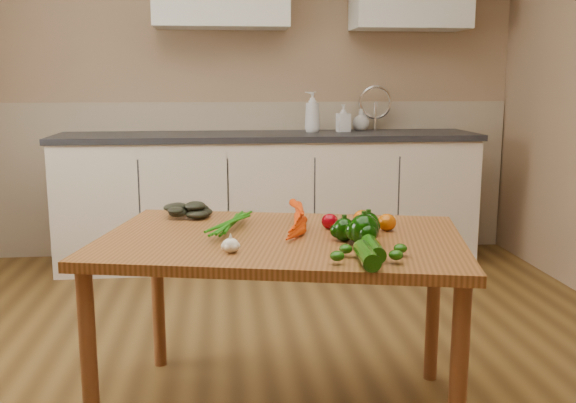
# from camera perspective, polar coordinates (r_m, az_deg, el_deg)

# --- Properties ---
(room) EXTENTS (4.04, 5.04, 2.64)m
(room) POSITION_cam_1_polar(r_m,az_deg,el_deg) (2.35, -3.14, 10.61)
(room) COLOR brown
(room) RESTS_ON ground
(counter_run) EXTENTS (2.84, 0.64, 1.14)m
(counter_run) POSITION_cam_1_polar(r_m,az_deg,el_deg) (4.44, -1.61, 0.39)
(counter_run) COLOR beige
(counter_run) RESTS_ON ground
(table) EXTENTS (1.45, 1.10, 0.70)m
(table) POSITION_cam_1_polar(r_m,az_deg,el_deg) (2.35, -0.58, -4.92)
(table) COLOR brown
(table) RESTS_ON ground
(soap_bottle_a) EXTENTS (0.12, 0.12, 0.28)m
(soap_bottle_a) POSITION_cam_1_polar(r_m,az_deg,el_deg) (4.47, 2.18, 7.96)
(soap_bottle_a) COLOR silver
(soap_bottle_a) RESTS_ON counter_run
(soap_bottle_b) EXTENTS (0.10, 0.10, 0.19)m
(soap_bottle_b) POSITION_cam_1_polar(r_m,az_deg,el_deg) (4.51, 4.95, 7.39)
(soap_bottle_b) COLOR silver
(soap_bottle_b) RESTS_ON counter_run
(soap_bottle_c) EXTENTS (0.17, 0.17, 0.15)m
(soap_bottle_c) POSITION_cam_1_polar(r_m,az_deg,el_deg) (4.64, 6.49, 7.22)
(soap_bottle_c) COLOR silver
(soap_bottle_c) RESTS_ON counter_run
(carrot_bunch) EXTENTS (0.28, 0.23, 0.06)m
(carrot_bunch) POSITION_cam_1_polar(r_m,az_deg,el_deg) (2.39, -1.14, -1.96)
(carrot_bunch) COLOR #E23C05
(carrot_bunch) RESTS_ON table
(leafy_greens) EXTENTS (0.19, 0.17, 0.09)m
(leafy_greens) POSITION_cam_1_polar(r_m,az_deg,el_deg) (2.66, -8.77, -0.46)
(leafy_greens) COLOR black
(leafy_greens) RESTS_ON table
(garlic_bulb) EXTENTS (0.06, 0.06, 0.05)m
(garlic_bulb) POSITION_cam_1_polar(r_m,az_deg,el_deg) (2.11, -5.12, -3.90)
(garlic_bulb) COLOR white
(garlic_bulb) RESTS_ON table
(pepper_a) EXTENTS (0.08, 0.08, 0.08)m
(pepper_a) POSITION_cam_1_polar(r_m,az_deg,el_deg) (2.26, 5.02, -2.50)
(pepper_a) COLOR black
(pepper_a) RESTS_ON table
(pepper_b) EXTENTS (0.08, 0.08, 0.08)m
(pepper_b) POSITION_cam_1_polar(r_m,az_deg,el_deg) (2.36, 7.16, -1.99)
(pepper_b) COLOR black
(pepper_b) RESTS_ON table
(pepper_c) EXTENTS (0.11, 0.11, 0.11)m
(pepper_c) POSITION_cam_1_polar(r_m,az_deg,el_deg) (2.21, 6.75, -2.53)
(pepper_c) COLOR black
(pepper_c) RESTS_ON table
(tomato_a) EXTENTS (0.06, 0.06, 0.06)m
(tomato_a) POSITION_cam_1_polar(r_m,az_deg,el_deg) (2.44, 3.73, -1.76)
(tomato_a) COLOR #90020D
(tomato_a) RESTS_ON table
(tomato_b) EXTENTS (0.07, 0.07, 0.07)m
(tomato_b) POSITION_cam_1_polar(r_m,az_deg,el_deg) (2.48, 6.64, -1.52)
(tomato_b) COLOR #BC5104
(tomato_b) RESTS_ON table
(tomato_c) EXTENTS (0.07, 0.07, 0.06)m
(tomato_c) POSITION_cam_1_polar(r_m,az_deg,el_deg) (2.43, 8.79, -1.84)
(tomato_c) COLOR #BC5104
(tomato_c) RESTS_ON table
(zucchini_a) EXTENTS (0.06, 0.18, 0.05)m
(zucchini_a) POSITION_cam_1_polar(r_m,az_deg,el_deg) (2.07, 7.58, -4.17)
(zucchini_a) COLOR #114006
(zucchini_a) RESTS_ON table
(zucchini_b) EXTENTS (0.06, 0.18, 0.06)m
(zucchini_b) POSITION_cam_1_polar(r_m,az_deg,el_deg) (1.98, 7.01, -4.78)
(zucchini_b) COLOR #114006
(zucchini_b) RESTS_ON table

